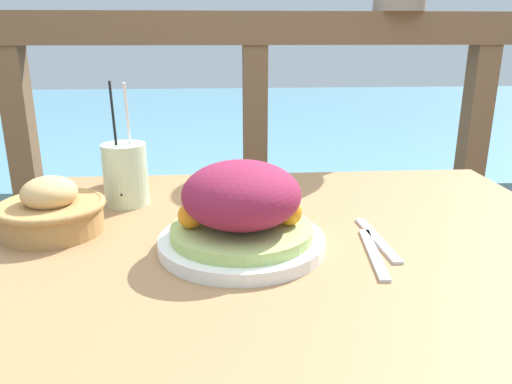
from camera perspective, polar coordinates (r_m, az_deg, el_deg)
name	(u,v)px	position (r m, az deg, el deg)	size (l,w,h in m)	color
patio_table	(285,297)	(0.86, 3.37, -11.93)	(1.03, 0.82, 0.73)	#997047
railing_fence	(255,136)	(1.51, -0.12, 6.43)	(2.80, 0.08, 1.11)	brown
sea_backdrop	(234,141)	(4.06, -2.58, 5.80)	(12.00, 4.00, 0.44)	#568EA8
salad_plate	(242,212)	(0.76, -1.66, -2.32)	(0.26, 0.26, 0.14)	white
drink_glass	(126,174)	(1.00, -14.69, 2.00)	(0.09, 0.09, 0.24)	beige
bread_basket	(52,211)	(0.90, -22.33, -1.98)	(0.18, 0.18, 0.10)	#AD7F47
fork	(373,253)	(0.78, 13.27, -6.82)	(0.04, 0.18, 0.00)	silver
knife	(377,239)	(0.84, 13.67, -5.25)	(0.02, 0.18, 0.00)	silver
orange_near_basket	(123,167)	(1.14, -14.94, 2.75)	(0.08, 0.08, 0.08)	orange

